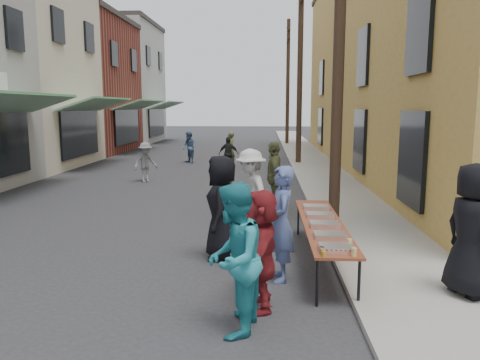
# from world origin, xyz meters

# --- Properties ---
(ground) EXTENTS (120.00, 120.00, 0.00)m
(ground) POSITION_xyz_m (0.00, 0.00, 0.00)
(ground) COLOR #28282B
(ground) RESTS_ON ground
(sidewalk) EXTENTS (2.20, 60.00, 0.10)m
(sidewalk) POSITION_xyz_m (5.00, 15.00, 0.05)
(sidewalk) COLOR gray
(sidewalk) RESTS_ON ground
(storefront_row) EXTENTS (8.00, 37.00, 9.00)m
(storefront_row) POSITION_xyz_m (-10.00, 14.96, 4.12)
(storefront_row) COLOR maroon
(storefront_row) RESTS_ON ground
(building_ochre) EXTENTS (10.00, 28.00, 10.00)m
(building_ochre) POSITION_xyz_m (11.10, 14.00, 5.00)
(building_ochre) COLOR #A7913B
(building_ochre) RESTS_ON ground
(utility_pole_near) EXTENTS (0.26, 0.26, 9.00)m
(utility_pole_near) POSITION_xyz_m (4.30, 3.00, 4.50)
(utility_pole_near) COLOR #2D2116
(utility_pole_near) RESTS_ON ground
(utility_pole_mid) EXTENTS (0.26, 0.26, 9.00)m
(utility_pole_mid) POSITION_xyz_m (4.30, 15.00, 4.50)
(utility_pole_mid) COLOR #2D2116
(utility_pole_mid) RESTS_ON ground
(utility_pole_far) EXTENTS (0.26, 0.26, 9.00)m
(utility_pole_far) POSITION_xyz_m (4.30, 27.00, 4.50)
(utility_pole_far) COLOR #2D2116
(utility_pole_far) RESTS_ON ground
(serving_table) EXTENTS (0.70, 4.00, 0.75)m
(serving_table) POSITION_xyz_m (3.69, 0.26, 0.71)
(serving_table) COLOR brown
(serving_table) RESTS_ON ground
(catering_tray_sausage) EXTENTS (0.50, 0.33, 0.08)m
(catering_tray_sausage) POSITION_xyz_m (3.69, -1.39, 0.79)
(catering_tray_sausage) COLOR maroon
(catering_tray_sausage) RESTS_ON serving_table
(catering_tray_foil_b) EXTENTS (0.50, 0.33, 0.08)m
(catering_tray_foil_b) POSITION_xyz_m (3.69, -0.74, 0.79)
(catering_tray_foil_b) COLOR #B2B2B7
(catering_tray_foil_b) RESTS_ON serving_table
(catering_tray_buns) EXTENTS (0.50, 0.33, 0.08)m
(catering_tray_buns) POSITION_xyz_m (3.69, -0.04, 0.79)
(catering_tray_buns) COLOR tan
(catering_tray_buns) RESTS_ON serving_table
(catering_tray_foil_d) EXTENTS (0.50, 0.33, 0.08)m
(catering_tray_foil_d) POSITION_xyz_m (3.69, 0.66, 0.79)
(catering_tray_foil_d) COLOR #B2B2B7
(catering_tray_foil_d) RESTS_ON serving_table
(catering_tray_buns_end) EXTENTS (0.50, 0.33, 0.08)m
(catering_tray_buns_end) POSITION_xyz_m (3.69, 1.36, 0.79)
(catering_tray_buns_end) COLOR tan
(catering_tray_buns_end) RESTS_ON serving_table
(condiment_jar_a) EXTENTS (0.07, 0.07, 0.08)m
(condiment_jar_a) POSITION_xyz_m (3.47, -1.69, 0.79)
(condiment_jar_a) COLOR #A57F26
(condiment_jar_a) RESTS_ON serving_table
(condiment_jar_b) EXTENTS (0.07, 0.07, 0.08)m
(condiment_jar_b) POSITION_xyz_m (3.47, -1.59, 0.79)
(condiment_jar_b) COLOR #A57F26
(condiment_jar_b) RESTS_ON serving_table
(condiment_jar_c) EXTENTS (0.07, 0.07, 0.08)m
(condiment_jar_c) POSITION_xyz_m (3.47, -1.49, 0.79)
(condiment_jar_c) COLOR #A57F26
(condiment_jar_c) RESTS_ON serving_table
(cup_stack) EXTENTS (0.08, 0.08, 0.12)m
(cup_stack) POSITION_xyz_m (3.89, -1.64, 0.81)
(cup_stack) COLOR tan
(cup_stack) RESTS_ON serving_table
(guest_front_a) EXTENTS (0.62, 0.94, 1.93)m
(guest_front_a) POSITION_xyz_m (1.88, 0.42, 0.96)
(guest_front_a) COLOR black
(guest_front_a) RESTS_ON ground
(guest_front_b) EXTENTS (0.50, 0.71, 1.87)m
(guest_front_b) POSITION_xyz_m (2.92, -0.61, 0.94)
(guest_front_b) COLOR #48598C
(guest_front_b) RESTS_ON ground
(guest_front_c) EXTENTS (0.86, 1.03, 1.90)m
(guest_front_c) POSITION_xyz_m (2.28, -2.44, 0.95)
(guest_front_c) COLOR teal
(guest_front_c) RESTS_ON ground
(guest_front_d) EXTENTS (1.11, 1.39, 1.89)m
(guest_front_d) POSITION_xyz_m (2.35, 2.18, 0.94)
(guest_front_d) COLOR silver
(guest_front_d) RESTS_ON ground
(guest_front_e) EXTENTS (0.51, 1.12, 1.89)m
(guest_front_e) POSITION_xyz_m (2.90, 4.43, 0.94)
(guest_front_e) COLOR #5C6238
(guest_front_e) RESTS_ON ground
(guest_queue_back) EXTENTS (0.54, 1.58, 1.69)m
(guest_queue_back) POSITION_xyz_m (2.60, -1.70, 0.85)
(guest_queue_back) COLOR maroon
(guest_queue_back) RESTS_ON ground
(server) EXTENTS (0.90, 1.09, 1.92)m
(server) POSITION_xyz_m (5.60, -1.31, 1.06)
(server) COLOR black
(server) RESTS_ON sidewalk
(passerby_left) EXTENTS (1.08, 1.05, 1.48)m
(passerby_left) POSITION_xyz_m (-1.79, 9.18, 0.74)
(passerby_left) COLOR slate
(passerby_left) RESTS_ON ground
(passerby_mid) EXTENTS (0.90, 0.42, 1.49)m
(passerby_mid) POSITION_xyz_m (1.07, 12.46, 0.75)
(passerby_mid) COLOR black
(passerby_mid) RESTS_ON ground
(passerby_right) EXTENTS (0.61, 0.71, 1.65)m
(passerby_right) POSITION_xyz_m (1.04, 13.93, 0.82)
(passerby_right) COLOR brown
(passerby_right) RESTS_ON ground
(passerby_far) EXTENTS (0.94, 0.97, 1.58)m
(passerby_far) POSITION_xyz_m (-1.12, 15.19, 0.79)
(passerby_far) COLOR #435B82
(passerby_far) RESTS_ON ground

